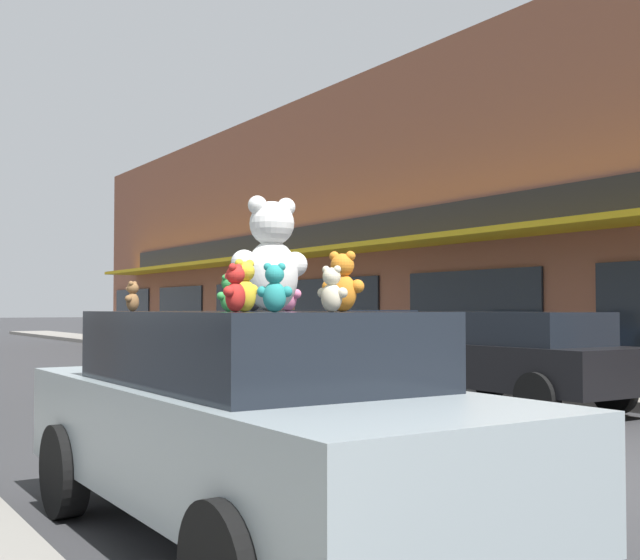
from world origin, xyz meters
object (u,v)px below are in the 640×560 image
teddy_bear_giant (271,256)px  parked_car_far_right (337,343)px  teddy_bear_yellow (244,287)px  teddy_bear_green (228,294)px  parked_car_far_center (510,355)px  teddy_bear_red (235,289)px  teddy_bear_cream (332,290)px  teddy_bear_orange (342,283)px  teddy_bear_brown (132,297)px  plush_art_car (252,420)px  teddy_bear_black (253,294)px  teddy_bear_teal (275,288)px  teddy_bear_pink (288,291)px

teddy_bear_giant → parked_car_far_right: teddy_bear_giant is taller
teddy_bear_yellow → teddy_bear_green: (0.19, 0.59, -0.03)m
teddy_bear_giant → teddy_bear_yellow: (-0.46, -0.49, -0.22)m
teddy_bear_green → parked_car_far_center: size_ratio=0.06×
teddy_bear_red → teddy_bear_cream: (0.39, -0.40, -0.01)m
teddy_bear_giant → teddy_bear_orange: size_ratio=2.03×
teddy_bear_red → teddy_bear_brown: 1.42m
teddy_bear_green → parked_car_far_right: teddy_bear_green is taller
plush_art_car → teddy_bear_cream: teddy_bear_cream is taller
teddy_bear_black → teddy_bear_teal: (-0.82, -1.78, -0.01)m
parked_car_far_right → teddy_bear_pink: bearing=-126.1°
plush_art_car → parked_car_far_center: (6.69, 4.11, 0.01)m
teddy_bear_cream → teddy_bear_pink: teddy_bear_pink is taller
teddy_bear_giant → plush_art_car: bearing=-2.1°
teddy_bear_green → teddy_bear_cream: size_ratio=0.95×
teddy_bear_giant → teddy_bear_pink: bearing=-128.4°
plush_art_car → teddy_bear_teal: (-0.36, -0.93, 0.84)m
teddy_bear_cream → parked_car_far_center: bearing=-78.1°
parked_car_far_center → parked_car_far_right: (0.00, 4.76, 0.02)m
teddy_bear_teal → teddy_bear_pink: (0.91, 1.41, 0.02)m
teddy_bear_giant → teddy_bear_red: 0.87m
teddy_bear_orange → teddy_bear_yellow: size_ratio=1.22×
teddy_bear_orange → teddy_bear_giant: bearing=-17.9°
teddy_bear_cream → teddy_bear_teal: (-0.31, 0.09, 0.00)m
teddy_bear_cream → parked_car_far_center: 8.51m
teddy_bear_orange → teddy_bear_yellow: teddy_bear_orange is taller
teddy_bear_black → parked_car_far_right: bearing=-115.5°
teddy_bear_teal → teddy_bear_pink: bearing=-89.1°
teddy_bear_giant → parked_car_far_right: 11.09m
teddy_bear_orange → teddy_bear_teal: size_ratio=1.42×
teddy_bear_cream → parked_car_far_right: (6.73, 9.90, -0.81)m
teddy_bear_giant → teddy_bear_black: bearing=-108.4°
teddy_bear_yellow → teddy_bear_red: bearing=27.8°
teddy_bear_yellow → teddy_bear_red: teddy_bear_yellow is taller
teddy_bear_giant → teddy_bear_teal: bearing=63.6°
teddy_bear_cream → teddy_bear_pink: 1.61m
parked_car_far_center → teddy_bear_orange: bearing=-143.6°
teddy_bear_yellow → teddy_bear_black: (0.78, 1.35, -0.02)m
teddy_bear_yellow → parked_car_far_right: (7.01, 9.38, -0.84)m
teddy_bear_cream → parked_car_far_right: bearing=-59.6°
teddy_bear_orange → teddy_bear_brown: bearing=-5.0°
teddy_bear_orange → teddy_bear_red: 0.78m
teddy_bear_giant → teddy_bear_brown: size_ratio=3.60×
teddy_bear_red → teddy_bear_pink: bearing=-170.4°
teddy_bear_red → teddy_bear_yellow: bearing=-173.7°
teddy_bear_cream → plush_art_car: bearing=-28.1°
plush_art_car → teddy_bear_yellow: 1.05m
teddy_bear_green → parked_car_far_center: (6.82, 4.02, -0.82)m
teddy_bear_orange → teddy_bear_yellow: (-0.66, 0.06, -0.03)m
teddy_bear_green → teddy_bear_pink: size_ratio=0.79×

